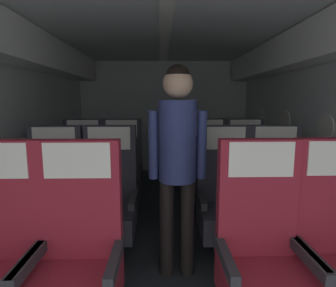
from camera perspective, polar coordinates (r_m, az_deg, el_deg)
The scene contains 13 objects.
ground at distance 2.97m, azimuth -0.35°, elevation -18.44°, with size 3.41×5.69×0.02m, color #23282D.
fuselage_shell at distance 2.90m, azimuth -0.44°, elevation 12.30°, with size 3.29×5.34×2.14m.
seat_a_left_aisle at distance 1.72m, azimuth -18.32°, elevation -22.42°, with size 0.49×0.49×1.14m.
seat_a_right_window at distance 1.75m, azimuth 18.90°, elevation -21.85°, with size 0.49×0.49×1.14m.
seat_b_left_window at distance 2.64m, azimuth -22.56°, elevation -11.34°, with size 0.49×0.49×1.14m.
seat_b_left_aisle at distance 2.52m, azimuth -12.07°, elevation -11.83°, with size 0.49×0.49×1.14m.
seat_b_right_aisle at distance 2.68m, azimuth 21.49°, elevation -11.00°, with size 0.49×0.49×1.14m.
seat_b_right_window at distance 2.53m, azimuth 11.67°, elevation -11.77°, with size 0.49×0.49×1.14m.
seat_c_left_window at distance 3.45m, azimuth -17.21°, elevation -6.38°, with size 0.49×0.49×1.14m.
seat_c_left_aisle at distance 3.35m, azimuth -9.59°, elevation -6.56°, with size 0.49×0.49×1.14m.
seat_c_right_aisle at distance 3.47m, azimuth 15.74°, elevation -6.19°, with size 0.49×0.49×1.14m.
seat_c_right_window at distance 3.38m, azimuth 8.26°, elevation -6.35°, with size 0.49×0.49×1.14m.
flight_attendant at distance 2.04m, azimuth 1.99°, elevation -1.33°, with size 0.43×0.28×1.61m.
Camera 1 is at (-0.04, 0.00, 1.35)m, focal length 29.43 mm.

